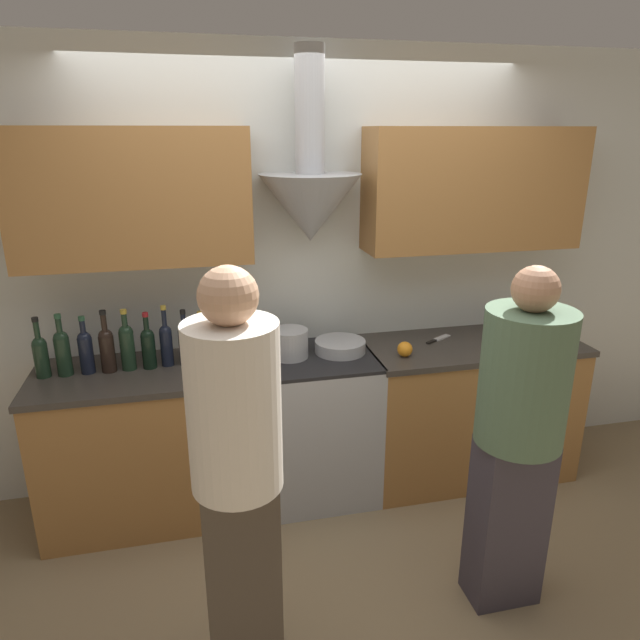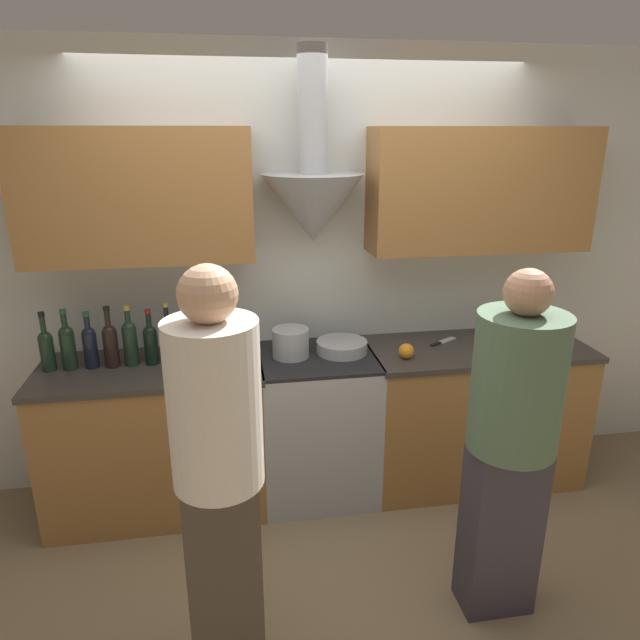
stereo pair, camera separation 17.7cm
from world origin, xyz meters
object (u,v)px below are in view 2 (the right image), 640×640
(mixing_bowl, at_px, (342,347))
(person_foreground_right, at_px, (511,437))
(wine_bottle_4, at_px, (130,341))
(wine_bottle_6, at_px, (168,339))
(wine_bottle_7, at_px, (187,339))
(stove_range, at_px, (317,424))
(person_foreground_left, at_px, (219,470))
(orange_fruit, at_px, (406,351))
(wine_bottle_0, at_px, (47,348))
(stock_pot, at_px, (291,343))
(wine_bottle_2, at_px, (90,345))
(wine_bottle_5, at_px, (151,342))
(wine_bottle_8, at_px, (203,340))
(wine_bottle_1, at_px, (68,345))
(wine_bottle_3, at_px, (110,343))

(mixing_bowl, xyz_separation_m, person_foreground_right, (0.52, -1.06, -0.04))
(wine_bottle_4, relative_size, wine_bottle_6, 0.99)
(wine_bottle_7, bearing_deg, wine_bottle_4, 179.21)
(stove_range, height_order, person_foreground_left, person_foreground_left)
(wine_bottle_6, height_order, person_foreground_left, person_foreground_left)
(orange_fruit, relative_size, person_foreground_right, 0.05)
(wine_bottle_0, xyz_separation_m, stock_pot, (1.31, -0.02, -0.04))
(person_foreground_left, xyz_separation_m, person_foreground_right, (1.23, 0.15, -0.07))
(wine_bottle_7, bearing_deg, stock_pot, -1.93)
(stove_range, relative_size, wine_bottle_6, 2.60)
(mixing_bowl, distance_m, person_foreground_right, 1.18)
(wine_bottle_4, bearing_deg, wine_bottle_2, -179.71)
(wine_bottle_7, bearing_deg, wine_bottle_2, 179.65)
(wine_bottle_4, height_order, person_foreground_left, person_foreground_left)
(wine_bottle_4, bearing_deg, orange_fruit, -6.06)
(wine_bottle_7, bearing_deg, wine_bottle_0, -179.88)
(wine_bottle_5, xyz_separation_m, wine_bottle_7, (0.19, 0.00, 0.00))
(person_foreground_left, bearing_deg, mixing_bowl, 59.90)
(wine_bottle_5, relative_size, stock_pot, 1.50)
(wine_bottle_2, bearing_deg, person_foreground_right, -29.23)
(stock_pot, height_order, person_foreground_left, person_foreground_left)
(mixing_bowl, relative_size, person_foreground_left, 0.17)
(mixing_bowl, distance_m, person_foreground_left, 1.41)
(wine_bottle_0, relative_size, orange_fruit, 3.75)
(wine_bottle_4, distance_m, wine_bottle_5, 0.11)
(wine_bottle_0, bearing_deg, wine_bottle_8, 0.13)
(wine_bottle_1, bearing_deg, person_foreground_right, -27.78)
(wine_bottle_4, bearing_deg, stock_pot, -1.54)
(wine_bottle_1, bearing_deg, orange_fruit, -4.87)
(wine_bottle_3, xyz_separation_m, mixing_bowl, (1.29, -0.00, -0.10))
(wine_bottle_0, height_order, wine_bottle_7, wine_bottle_0)
(wine_bottle_1, bearing_deg, wine_bottle_6, 1.67)
(orange_fruit, bearing_deg, person_foreground_right, -79.02)
(stock_pot, bearing_deg, wine_bottle_8, 177.67)
(wine_bottle_2, bearing_deg, wine_bottle_6, 1.65)
(wine_bottle_3, bearing_deg, wine_bottle_4, 3.62)
(wine_bottle_6, height_order, stock_pot, wine_bottle_6)
(stock_pot, xyz_separation_m, orange_fruit, (0.65, -0.14, -0.04))
(wine_bottle_5, distance_m, stock_pot, 0.78)
(wine_bottle_4, height_order, mixing_bowl, wine_bottle_4)
(wine_bottle_3, relative_size, mixing_bowl, 1.16)
(orange_fruit, distance_m, person_foreground_left, 1.50)
(stove_range, bearing_deg, wine_bottle_7, 177.32)
(wine_bottle_2, height_order, wine_bottle_8, wine_bottle_2)
(wine_bottle_1, distance_m, wine_bottle_5, 0.43)
(stock_pot, xyz_separation_m, person_foreground_left, (-0.40, -1.20, -0.02))
(wine_bottle_1, xyz_separation_m, mixing_bowl, (1.51, -0.01, -0.10))
(wine_bottle_0, distance_m, wine_bottle_8, 0.83)
(wine_bottle_7, bearing_deg, wine_bottle_5, -179.90)
(orange_fruit, bearing_deg, wine_bottle_8, 172.05)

